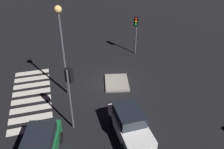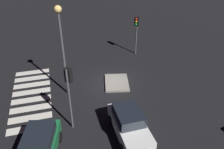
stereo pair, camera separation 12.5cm
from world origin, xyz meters
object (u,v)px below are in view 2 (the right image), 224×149
Objects in this scene: car_green at (40,147)px; traffic_light_west at (137,26)px; traffic_light_east at (69,84)px; street_lamp at (61,37)px; traffic_island at (117,83)px; car_white at (129,124)px.

traffic_light_west is at bearing 152.66° from car_green.
street_lamp is (-4.15, 0.00, 1.57)m from traffic_light_east.
traffic_island is 0.73× the size of traffic_light_west.
car_green is 7.98m from street_lamp.
car_white is 1.02× the size of traffic_light_west.
traffic_light_east reaches higher than car_white.
traffic_light_west is at bearing 1.82° from traffic_light_east.
car_green is 1.05× the size of traffic_light_west.
traffic_light_east reaches higher than car_green.
street_lamp is at bearing 174.21° from car_green.
traffic_island is 6.41m from car_white.
street_lamp is (-6.36, 2.27, 4.26)m from car_green.
traffic_light_east is (-1.80, -3.57, 2.67)m from car_white.
traffic_light_west is (-12.02, 10.52, 2.41)m from car_green.
car_white reaches higher than traffic_island.
traffic_light_west is 12.83m from traffic_light_east.
traffic_island is 7.28m from traffic_light_west.
traffic_light_east is at bearing 148.07° from car_green.
traffic_light_east is (9.81, -8.25, 0.28)m from traffic_light_west.
street_lamp reaches higher than car_white.
traffic_light_east is (4.48, -4.52, 3.53)m from traffic_island.
traffic_island is at bearing -3.35° from traffic_light_east.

